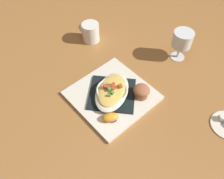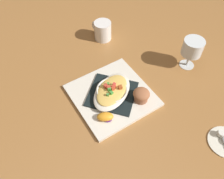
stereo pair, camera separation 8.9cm
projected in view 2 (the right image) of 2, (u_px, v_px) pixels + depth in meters
name	position (u px, v px, depth m)	size (l,w,h in m)	color
ground_plane	(112.00, 96.00, 0.92)	(2.60, 2.60, 0.00)	#A26C38
square_plate	(112.00, 95.00, 0.91)	(0.28, 0.28, 0.01)	white
folded_napkin	(112.00, 94.00, 0.91)	(0.16, 0.17, 0.01)	black
gratin_dish	(112.00, 91.00, 0.89)	(0.23, 0.20, 0.04)	silver
muffin	(141.00, 95.00, 0.87)	(0.06, 0.06, 0.05)	#A16041
orange_garnish	(105.00, 117.00, 0.84)	(0.07, 0.06, 0.03)	#58226C
coffee_mug	(103.00, 31.00, 1.10)	(0.08, 0.11, 0.09)	white
stemmed_glass	(192.00, 49.00, 0.95)	(0.08, 0.08, 0.13)	white
creamer_cup_1	(221.00, 134.00, 0.80)	(0.02, 0.02, 0.02)	white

